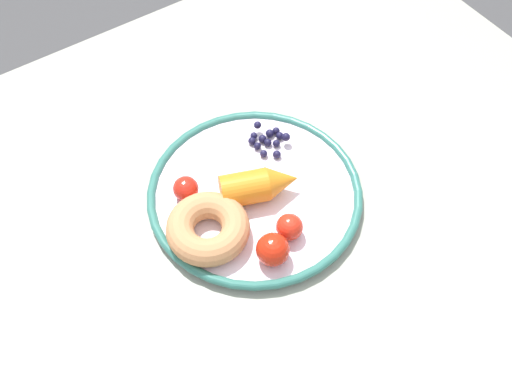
{
  "coord_description": "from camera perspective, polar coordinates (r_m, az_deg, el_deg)",
  "views": [
    {
      "loc": [
        -0.27,
        -0.38,
        1.43
      ],
      "look_at": [
        0.0,
        0.02,
        0.75
      ],
      "focal_mm": 44.16,
      "sensor_mm": 36.0,
      "label": 1
    }
  ],
  "objects": [
    {
      "name": "carrot_orange",
      "position": [
        0.81,
        0.37,
        0.6
      ],
      "size": [
        0.11,
        0.08,
        0.04
      ],
      "color": "orange",
      "rests_on": "plate"
    },
    {
      "name": "tomato_near",
      "position": [
        0.82,
        -6.38,
        0.29
      ],
      "size": [
        0.03,
        0.03,
        0.03
      ],
      "primitive_type": "sphere",
      "color": "red",
      "rests_on": "plate"
    },
    {
      "name": "tomato_mid",
      "position": [
        0.76,
        1.53,
        -5.23
      ],
      "size": [
        0.04,
        0.04,
        0.04
      ],
      "primitive_type": "sphere",
      "color": "red",
      "rests_on": "plate"
    },
    {
      "name": "tomato_far",
      "position": [
        0.78,
        3.03,
        -3.2
      ],
      "size": [
        0.03,
        0.03,
        0.03
      ],
      "primitive_type": "sphere",
      "color": "red",
      "rests_on": "plate"
    },
    {
      "name": "blueberry_pile",
      "position": [
        0.88,
        1.12,
        4.76
      ],
      "size": [
        0.05,
        0.06,
        0.02
      ],
      "color": "#191638",
      "rests_on": "plate"
    },
    {
      "name": "plate",
      "position": [
        0.84,
        0.0,
        -0.11
      ],
      "size": [
        0.29,
        0.29,
        0.02
      ],
      "color": "silver",
      "rests_on": "dining_table"
    },
    {
      "name": "dining_table",
      "position": [
        0.91,
        0.51,
        -4.51
      ],
      "size": [
        1.05,
        0.86,
        0.73
      ],
      "color": "#989A8C",
      "rests_on": "ground_plane"
    },
    {
      "name": "donut",
      "position": [
        0.78,
        -4.38,
        -3.31
      ],
      "size": [
        0.12,
        0.12,
        0.04
      ],
      "primitive_type": "torus",
      "rotation": [
        0.0,
        0.0,
        1.39
      ],
      "color": "tan",
      "rests_on": "plate"
    }
  ]
}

